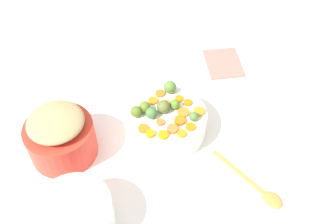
{
  "coord_description": "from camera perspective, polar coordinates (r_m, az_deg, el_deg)",
  "views": [
    {
      "loc": [
        -0.75,
        0.2,
        1.02
      ],
      "look_at": [
        0.03,
        -0.0,
        0.11
      ],
      "focal_mm": 41.22,
      "sensor_mm": 36.0,
      "label": 1
    }
  ],
  "objects": [
    {
      "name": "tabletop",
      "position": [
        1.27,
        0.22,
        -3.99
      ],
      "size": [
        2.4,
        2.4,
        0.02
      ],
      "primitive_type": "cube",
      "color": "white",
      "rests_on": "ground"
    },
    {
      "name": "serving_bowl_carrots",
      "position": [
        1.25,
        0.0,
        -1.51
      ],
      "size": [
        0.26,
        0.26,
        0.08
      ],
      "primitive_type": "cylinder",
      "color": "white",
      "rests_on": "tabletop"
    },
    {
      "name": "metal_pot",
      "position": [
        1.23,
        -15.48,
        -3.97
      ],
      "size": [
        0.21,
        0.21,
        0.12
      ],
      "primitive_type": "cylinder",
      "color": "red",
      "rests_on": "tabletop"
    },
    {
      "name": "stuffing_mound",
      "position": [
        1.16,
        -16.31,
        -1.42
      ],
      "size": [
        0.17,
        0.17,
        0.05
      ],
      "primitive_type": "ellipsoid",
      "color": "tan",
      "rests_on": "metal_pot"
    },
    {
      "name": "carrot_slice_0",
      "position": [
        1.26,
        -2.23,
        1.7
      ],
      "size": [
        0.04,
        0.04,
        0.01
      ],
      "primitive_type": "cylinder",
      "rotation": [
        0.0,
        0.0,
        1.18
      ],
      "color": "orange",
      "rests_on": "serving_bowl_carrots"
    },
    {
      "name": "carrot_slice_1",
      "position": [
        1.16,
        -0.68,
        -3.39
      ],
      "size": [
        0.03,
        0.03,
        0.01
      ],
      "primitive_type": "cylinder",
      "rotation": [
        0.0,
        0.0,
        3.14
      ],
      "color": "orange",
      "rests_on": "serving_bowl_carrots"
    },
    {
      "name": "carrot_slice_2",
      "position": [
        1.18,
        0.83,
        -2.48
      ],
      "size": [
        0.05,
        0.05,
        0.01
      ],
      "primitive_type": "cylinder",
      "rotation": [
        0.0,
        0.0,
        2.45
      ],
      "color": "orange",
      "rests_on": "serving_bowl_carrots"
    },
    {
      "name": "carrot_slice_3",
      "position": [
        1.23,
        4.6,
        0.09
      ],
      "size": [
        0.05,
        0.05,
        0.01
      ],
      "primitive_type": "cylinder",
      "rotation": [
        0.0,
        0.0,
        1.0
      ],
      "color": "orange",
      "rests_on": "serving_bowl_carrots"
    },
    {
      "name": "carrot_slice_4",
      "position": [
        1.25,
        2.95,
        1.4
      ],
      "size": [
        0.04,
        0.04,
        0.01
      ],
      "primitive_type": "cylinder",
      "rotation": [
        0.0,
        0.0,
        5.11
      ],
      "color": "orange",
      "rests_on": "serving_bowl_carrots"
    },
    {
      "name": "carrot_slice_5",
      "position": [
        1.26,
        1.63,
        1.99
      ],
      "size": [
        0.03,
        0.03,
        0.01
      ],
      "primitive_type": "cylinder",
      "rotation": [
        0.0,
        0.0,
        4.99
      ],
      "color": "orange",
      "rests_on": "serving_bowl_carrots"
    },
    {
      "name": "carrot_slice_6",
      "position": [
        1.19,
        -1.11,
        -1.56
      ],
      "size": [
        0.03,
        0.03,
        0.01
      ],
      "primitive_type": "cylinder",
      "rotation": [
        0.0,
        0.0,
        1.61
      ],
      "color": "orange",
      "rests_on": "serving_bowl_carrots"
    },
    {
      "name": "carrot_slice_7",
      "position": [
        1.18,
        3.38,
        -2.2
      ],
      "size": [
        0.03,
        0.03,
        0.01
      ],
      "primitive_type": "cylinder",
      "rotation": [
        0.0,
        0.0,
        1.57
      ],
      "color": "orange",
      "rests_on": "serving_bowl_carrots"
    },
    {
      "name": "carrot_slice_8",
      "position": [
        1.28,
        -1.38,
        2.72
      ],
      "size": [
        0.04,
        0.04,
        0.01
      ],
      "primitive_type": "cylinder",
      "rotation": [
        0.0,
        0.0,
        1.35
      ],
      "color": "orange",
      "rests_on": "serving_bowl_carrots"
    },
    {
      "name": "carrot_slice_9",
      "position": [
        1.2,
        1.75,
        -1.28
      ],
      "size": [
        0.04,
        0.04,
        0.01
      ],
      "primitive_type": "cylinder",
      "rotation": [
        0.0,
        0.0,
        6.15
      ],
      "color": "orange",
      "rests_on": "serving_bowl_carrots"
    },
    {
      "name": "carrot_slice_10",
      "position": [
        1.17,
        2.05,
        -3.2
      ],
      "size": [
        0.04,
        0.04,
        0.01
      ],
      "primitive_type": "cylinder",
      "rotation": [
        0.0,
        0.0,
        5.97
      ],
      "color": "orange",
      "rests_on": "serving_bowl_carrots"
    },
    {
      "name": "carrot_slice_11",
      "position": [
        1.16,
        -2.63,
        -3.22
      ],
      "size": [
        0.04,
        0.04,
        0.01
      ],
      "primitive_type": "cylinder",
      "rotation": [
        0.0,
        0.0,
        0.29
      ],
      "color": "orange",
      "rests_on": "serving_bowl_carrots"
    },
    {
      "name": "carrot_slice_12",
      "position": [
        1.18,
        -3.67,
        -2.44
      ],
      "size": [
        0.04,
        0.04,
        0.01
      ],
      "primitive_type": "cylinder",
      "rotation": [
        0.0,
        0.0,
        4.62
      ],
      "color": "orange",
      "rests_on": "serving_bowl_carrots"
    },
    {
      "name": "carrot_slice_13",
      "position": [
        1.25,
        -0.29,
        1.29
      ],
      "size": [
        0.03,
        0.03,
        0.01
      ],
      "primitive_type": "cylinder",
      "rotation": [
        0.0,
        0.0,
        4.9
      ],
      "color": "orange",
      "rests_on": "serving_bowl_carrots"
    },
    {
      "name": "carrot_slice_14",
      "position": [
        1.22,
        2.29,
        -0.05
      ],
      "size": [
        0.05,
        0.05,
        0.01
      ],
      "primitive_type": "cylinder",
      "rotation": [
        0.0,
        0.0,
        0.49
      ],
      "color": "orange",
      "rests_on": "serving_bowl_carrots"
    },
    {
      "name": "brussels_sprout_0",
      "position": [
        1.2,
        3.83,
        -0.64
      ],
      "size": [
        0.03,
        0.03,
        0.03
      ],
      "primitive_type": "sphere",
      "color": "#507B37",
      "rests_on": "serving_bowl_carrots"
    },
    {
      "name": "brussels_sprout_1",
      "position": [
        1.21,
        -4.74,
        0.07
      ],
      "size": [
        0.04,
        0.04,
        0.04
      ],
      "primitive_type": "sphere",
      "color": "#567126",
      "rests_on": "serving_bowl_carrots"
    },
    {
      "name": "brussels_sprout_2",
      "position": [
        1.23,
        1.03,
        1.15
      ],
      "size": [
        0.03,
        0.03,
        0.03
      ],
      "primitive_type": "sphere",
      "color": "#557F2A",
      "rests_on": "serving_bowl_carrots"
    },
    {
      "name": "brussels_sprout_3",
      "position": [
        1.21,
        -0.69,
        0.81
      ],
      "size": [
        0.04,
        0.04,
        0.04
      ],
      "primitive_type": "sphere",
      "color": "#5E6B34",
      "rests_on": "serving_bowl_carrots"
    },
    {
      "name": "brussels_sprout_4",
      "position": [
        1.27,
        0.29,
        3.72
      ],
      "size": [
        0.04,
        0.04,
        0.04
      ],
      "primitive_type": "sphere",
      "color": "#557D35",
      "rests_on": "serving_bowl_carrots"
    },
    {
      "name": "brussels_sprout_5",
      "position": [
        1.2,
        -2.48,
        -0.14
      ],
      "size": [
        0.04,
        0.04,
        0.04
      ],
      "primitive_type": "sphere",
      "color": "#46793D",
      "rests_on": "serving_bowl_carrots"
    },
    {
      "name": "brussels_sprout_6",
      "position": [
        1.22,
        -3.45,
        0.77
      ],
      "size": [
        0.04,
        0.04,
        0.04
      ],
      "primitive_type": "sphere",
      "color": "olive",
      "rests_on": "serving_bowl_carrots"
    },
    {
      "name": "wooden_spoon",
      "position": [
        1.18,
        13.59,
        -11.24
      ],
      "size": [
        0.24,
        0.15,
        0.01
      ],
      "color": "#BD8941",
      "rests_on": "tabletop"
    },
    {
      "name": "casserole_dish",
      "position": [
        1.08,
        -13.43,
        -14.8
      ],
      "size": [
        0.2,
        0.2,
        0.12
      ],
      "primitive_type": "cylinder",
      "color": "white",
      "rests_on": "tabletop"
    },
    {
      "name": "dish_towel",
      "position": [
        1.52,
        8.17,
        7.17
      ],
      "size": [
        0.19,
        0.15,
        0.01
      ],
      "primitive_type": "cube",
      "rotation": [
        0.0,
        0.0,
        -0.12
      ],
      "color": "#A97165",
      "rests_on": "tabletop"
    }
  ]
}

